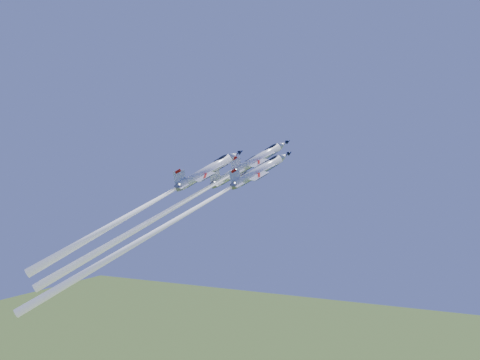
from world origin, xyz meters
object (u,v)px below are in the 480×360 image
at_px(jet_lead, 180,204).
at_px(jet_slot, 147,205).
at_px(jet_left, 166,212).
at_px(jet_right, 171,223).

bearing_deg(jet_lead, jet_slot, -94.81).
relative_size(jet_left, jet_slot, 1.17).
xyz_separation_m(jet_lead, jet_left, (-4.99, 2.06, -2.06)).
height_order(jet_left, jet_right, jet_right).
bearing_deg(jet_right, jet_slot, -159.28).
xyz_separation_m(jet_lead, jet_right, (3.19, -8.41, -3.29)).
xyz_separation_m(jet_left, jet_slot, (-0.40, -6.79, 1.91)).
bearing_deg(jet_lead, jet_right, -25.32).
distance_m(jet_lead, jet_right, 9.58).
distance_m(jet_left, jet_right, 13.34).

